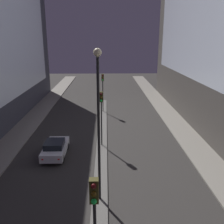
% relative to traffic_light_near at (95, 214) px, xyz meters
% --- Properties ---
extents(median_strip, '(0.98, 33.28, 0.12)m').
position_rel_traffic_light_near_xyz_m(median_strip, '(0.00, 14.97, -3.76)').
color(median_strip, '#56544F').
rests_on(median_strip, ground).
extents(traffic_light_near, '(0.32, 0.42, 5.07)m').
position_rel_traffic_light_near_xyz_m(traffic_light_near, '(0.00, 0.00, 0.00)').
color(traffic_light_near, black).
rests_on(traffic_light_near, median_strip).
extents(traffic_light_mid, '(0.32, 0.42, 5.07)m').
position_rel_traffic_light_near_xyz_m(traffic_light_mid, '(0.00, 14.11, 0.00)').
color(traffic_light_mid, black).
rests_on(traffic_light_mid, median_strip).
extents(traffic_light_far, '(0.32, 0.42, 5.07)m').
position_rel_traffic_light_near_xyz_m(traffic_light_far, '(0.00, 25.26, 0.00)').
color(traffic_light_far, black).
rests_on(traffic_light_far, median_strip).
extents(street_lamp, '(0.45, 0.45, 9.14)m').
position_rel_traffic_light_near_xyz_m(street_lamp, '(0.00, 6.02, 2.02)').
color(street_lamp, black).
rests_on(street_lamp, median_strip).
extents(car_left_lane, '(1.79, 4.04, 1.47)m').
position_rel_traffic_light_near_xyz_m(car_left_lane, '(-3.92, 12.15, -3.07)').
color(car_left_lane, silver).
rests_on(car_left_lane, ground).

